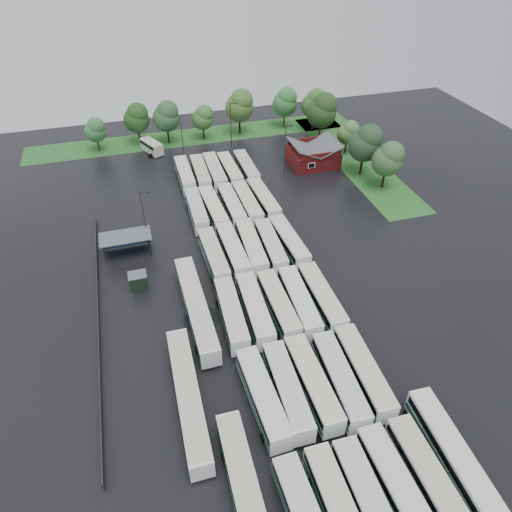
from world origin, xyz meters
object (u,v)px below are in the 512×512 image
object	(u,v)px
artic_bus_east	(465,475)
artic_bus_west_a	(248,505)
brick_building	(313,157)
minibus	(152,146)

from	to	relation	value
artic_bus_east	artic_bus_west_a	bearing A→B (deg)	173.40
brick_building	minibus	xyz separation A→B (m)	(-33.27, 15.78, -0.31)
artic_bus_west_a	minibus	bearing A→B (deg)	91.33
artic_bus_east	minibus	bearing A→B (deg)	106.56
brick_building	minibus	size ratio (longest dim) A/B	1.48
artic_bus_west_a	artic_bus_east	bearing A→B (deg)	-7.87
artic_bus_west_a	minibus	world-z (taller)	artic_bus_west_a
artic_bus_east	minibus	distance (m)	87.58
brick_building	artic_bus_west_a	distance (m)	73.59
brick_building	artic_bus_east	bearing A→B (deg)	-99.71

